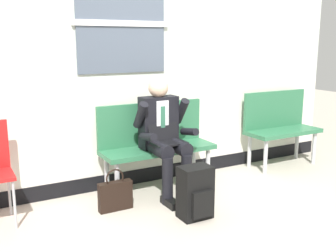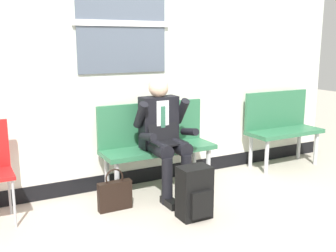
{
  "view_description": "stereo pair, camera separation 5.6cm",
  "coord_description": "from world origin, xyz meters",
  "views": [
    {
      "loc": [
        -1.94,
        -3.34,
        1.6
      ],
      "look_at": [
        -0.01,
        0.17,
        0.75
      ],
      "focal_mm": 42.86,
      "sensor_mm": 36.0,
      "label": 1
    },
    {
      "loc": [
        -1.89,
        -3.37,
        1.6
      ],
      "look_at": [
        -0.01,
        0.17,
        0.75
      ],
      "focal_mm": 42.86,
      "sensor_mm": 36.0,
      "label": 2
    }
  ],
  "objects": [
    {
      "name": "bench_with_person",
      "position": [
        -0.01,
        0.45,
        0.55
      ],
      "size": [
        1.25,
        0.42,
        0.94
      ],
      "color": "#2D6B47",
      "rests_on": "ground"
    },
    {
      "name": "backpack",
      "position": [
        -0.05,
        -0.43,
        0.24
      ],
      "size": [
        0.29,
        0.25,
        0.49
      ],
      "color": "black",
      "rests_on": "ground"
    },
    {
      "name": "person_seated",
      "position": [
        -0.01,
        0.24,
        0.65
      ],
      "size": [
        0.57,
        0.7,
        1.23
      ],
      "color": "black",
      "rests_on": "ground"
    },
    {
      "name": "station_wall",
      "position": [
        -0.0,
        0.72,
        1.37
      ],
      "size": [
        5.34,
        0.17,
        2.76
      ],
      "color": "beige",
      "rests_on": "ground"
    },
    {
      "name": "handbag",
      "position": [
        -0.63,
        0.08,
        0.15
      ],
      "size": [
        0.33,
        0.08,
        0.41
      ],
      "color": "black",
      "rests_on": "ground"
    },
    {
      "name": "bench_empty",
      "position": [
        1.81,
        0.45,
        0.55
      ],
      "size": [
        1.0,
        0.42,
        0.96
      ],
      "color": "#2D6B47",
      "rests_on": "ground"
    },
    {
      "name": "ground_plane",
      "position": [
        0.0,
        0.0,
        0.0
      ],
      "size": [
        18.0,
        18.0,
        0.0
      ],
      "primitive_type": "plane",
      "color": "#B2A899"
    }
  ]
}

